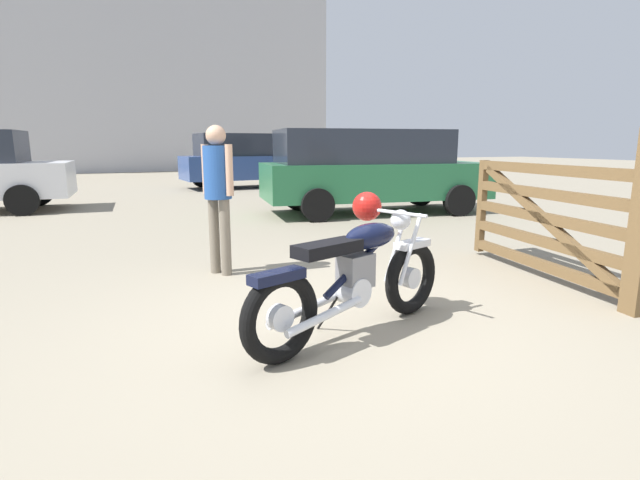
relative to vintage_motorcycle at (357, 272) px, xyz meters
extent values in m
plane|color=gray|center=(-0.03, 0.14, -0.49)|extent=(80.00, 80.00, 0.00)
torus|color=black|center=(0.63, 0.22, -0.17)|extent=(0.64, 0.34, 0.64)
cylinder|color=silver|center=(0.63, 0.22, -0.17)|extent=(0.20, 0.14, 0.18)
torus|color=black|center=(-0.71, -0.31, -0.17)|extent=(0.64, 0.34, 0.64)
cylinder|color=silver|center=(-0.71, -0.31, -0.17)|extent=(0.20, 0.14, 0.18)
cube|color=silver|center=(0.63, 0.22, 0.13)|extent=(0.38, 0.25, 0.06)
cube|color=black|center=(-0.73, -0.31, 0.12)|extent=(0.42, 0.27, 0.07)
cylinder|color=silver|center=(0.48, 0.24, 0.11)|extent=(0.28, 0.14, 0.58)
cylinder|color=silver|center=(0.54, 0.10, 0.11)|extent=(0.28, 0.14, 0.58)
sphere|color=silver|center=(0.47, 0.16, 0.35)|extent=(0.17, 0.17, 0.17)
cylinder|color=silver|center=(0.39, 0.13, 0.42)|extent=(0.25, 0.59, 0.03)
sphere|color=#B21914|center=(0.28, 0.41, 0.44)|extent=(0.25, 0.25, 0.25)
cylinder|color=black|center=(0.02, -0.02, 0.09)|extent=(0.72, 0.33, 0.47)
ellipsoid|color=black|center=(0.13, 0.02, 0.27)|extent=(0.56, 0.39, 0.20)
cube|color=black|center=(-0.30, -0.15, 0.24)|extent=(0.58, 0.38, 0.09)
cube|color=slate|center=(-0.02, -0.04, 0.02)|extent=(0.31, 0.26, 0.26)
cylinder|color=silver|center=(-0.06, -0.05, -0.13)|extent=(0.28, 0.27, 0.22)
cylinder|color=silver|center=(-0.45, -0.10, -0.21)|extent=(0.68, 0.31, 0.14)
cylinder|color=silver|center=(-0.38, -0.28, -0.21)|extent=(0.68, 0.31, 0.14)
cylinder|color=black|center=(-0.21, 0.07, -0.33)|extent=(0.11, 0.23, 0.33)
cube|color=brown|center=(2.72, 1.87, 0.16)|extent=(0.09, 0.11, 1.20)
cube|color=brown|center=(2.58, 0.68, -0.34)|extent=(0.35, 2.39, 0.11)
cube|color=brown|center=(2.58, 0.68, -0.08)|extent=(0.35, 2.39, 0.11)
cube|color=brown|center=(2.58, 0.68, 0.18)|extent=(0.35, 2.39, 0.11)
cube|color=brown|center=(2.58, 0.68, 0.44)|extent=(0.35, 2.39, 0.11)
cube|color=brown|center=(2.58, 0.68, 0.70)|extent=(0.35, 2.39, 0.11)
cube|color=brown|center=(2.58, 0.68, 0.16)|extent=(0.33, 2.19, 1.08)
cylinder|color=#706656|center=(-0.72, 2.23, -0.06)|extent=(0.12, 0.12, 0.86)
cylinder|color=#706656|center=(-0.62, 2.08, -0.06)|extent=(0.12, 0.12, 0.86)
cylinder|color=#234C93|center=(-0.67, 2.16, 0.66)|extent=(0.30, 0.30, 0.58)
cylinder|color=tan|center=(-0.77, 2.32, 0.69)|extent=(0.08, 0.08, 0.55)
cylinder|color=tan|center=(-0.57, 2.00, 0.69)|extent=(0.08, 0.08, 0.55)
sphere|color=tan|center=(-0.67, 2.16, 1.06)|extent=(0.22, 0.22, 0.22)
cylinder|color=black|center=(4.70, 10.34, -0.17)|extent=(0.64, 0.22, 0.64)
cylinder|color=black|center=(4.68, 12.10, -0.17)|extent=(0.64, 0.22, 0.64)
cylinder|color=black|center=(7.70, 10.38, -0.17)|extent=(0.64, 0.22, 0.64)
cylinder|color=black|center=(7.68, 12.14, -0.17)|extent=(0.64, 0.22, 0.64)
cube|color=black|center=(6.19, 11.24, 0.20)|extent=(4.73, 1.83, 0.74)
cube|color=#232833|center=(6.49, 11.24, 0.91)|extent=(3.52, 1.65, 0.68)
cylinder|color=black|center=(4.89, 6.66, -0.17)|extent=(0.66, 0.28, 0.64)
cylinder|color=black|center=(4.69, 4.91, -0.17)|extent=(0.66, 0.28, 0.64)
cylinder|color=black|center=(1.90, 7.00, -0.17)|extent=(0.66, 0.28, 0.64)
cylinder|color=black|center=(1.71, 5.25, -0.17)|extent=(0.66, 0.28, 0.64)
cube|color=#23663D|center=(3.30, 5.96, 0.20)|extent=(4.87, 2.27, 0.74)
cube|color=#232833|center=(3.00, 5.99, 0.91)|extent=(3.66, 1.98, 0.68)
cylinder|color=black|center=(3.12, 13.91, -0.19)|extent=(0.62, 0.25, 0.60)
cylinder|color=black|center=(3.29, 12.28, -0.19)|extent=(0.62, 0.25, 0.60)
cylinder|color=black|center=(0.73, 13.66, -0.19)|extent=(0.62, 0.25, 0.60)
cylinder|color=black|center=(0.90, 12.03, -0.19)|extent=(0.62, 0.25, 0.60)
cube|color=#2D4784|center=(2.01, 12.97, 0.19)|extent=(4.05, 2.03, 0.76)
cube|color=#232833|center=(1.76, 12.95, 0.93)|extent=(2.54, 1.76, 0.72)
cylinder|color=black|center=(-3.60, 9.98, -0.17)|extent=(0.64, 0.22, 0.64)
cylinder|color=black|center=(-3.64, 8.22, -0.17)|extent=(0.64, 0.22, 0.64)
cube|color=#B2B2B7|center=(-0.24, 29.61, 4.53)|extent=(20.32, 13.06, 10.04)
camera|label=1|loc=(-1.60, -3.28, 0.97)|focal=27.37mm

